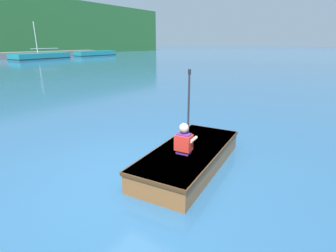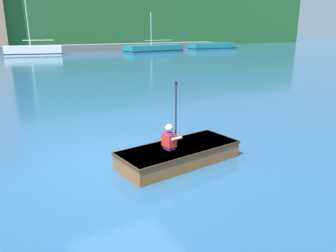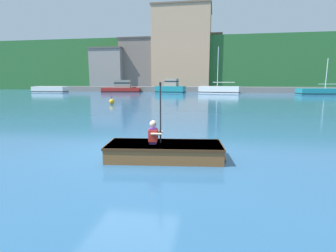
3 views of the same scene
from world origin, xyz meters
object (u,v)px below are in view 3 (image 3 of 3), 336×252
Objects in this scene: rowboat_foreground at (166,150)px; moored_boat_dock_west_end at (219,90)px; moored_boat_dock_center_far at (122,88)px; person_paddler at (154,133)px; moored_boat_dock_east_end at (328,92)px; channel_buoy at (112,102)px; moored_boat_dock_east_inner at (171,88)px; moored_boat_dock_center_near at (50,90)px.

moored_boat_dock_west_end is at bearing 86.95° from rowboat_foreground.
rowboat_foreground is at bearing -68.57° from moored_boat_dock_center_far.
moored_boat_dock_west_end is 16.04m from moored_boat_dock_center_far.
moored_boat_dock_center_far is 38.61m from person_paddler.
moored_boat_dock_east_end reaches higher than channel_buoy.
moored_boat_dock_center_far is (-16.00, 1.09, 0.21)m from moored_boat_dock_west_end.
person_paddler is 2.06× the size of channel_buoy.
rowboat_foreground is at bearing -80.79° from moored_boat_dock_east_inner.
moored_boat_dock_east_inner is 20.42m from channel_buoy.
moored_boat_dock_west_end is 0.86× the size of moored_boat_dock_east_end.
moored_boat_dock_west_end is 34.98m from rowboat_foreground.
moored_boat_dock_center_near is 3.81× the size of person_paddler.
channel_buoy is at bearing 115.59° from person_paddler.
moored_boat_dock_center_near is 20.04m from moored_boat_dock_east_inner.
moored_boat_dock_east_end is (22.26, -0.80, -0.43)m from moored_boat_dock_east_inner.
moored_boat_dock_east_end is (14.80, -1.19, -0.12)m from moored_boat_dock_west_end.
moored_boat_dock_west_end is at bearing 86.45° from person_paddler.
moored_boat_dock_east_end is (30.80, -2.28, -0.33)m from moored_boat_dock_center_far.
moored_boat_dock_center_far reaches higher than channel_buoy.
channel_buoy is at bearing -72.17° from moored_boat_dock_center_far.
moored_boat_dock_center_near is 26.67m from channel_buoy.
moored_boat_dock_west_end is at bearing 3.19° from moored_boat_dock_center_near.
moored_boat_dock_center_far reaches higher than rowboat_foreground.
moored_boat_dock_east_inner is at bearing 177.94° from moored_boat_dock_east_end.
rowboat_foreground is 2.01× the size of person_paddler.
moored_boat_dock_center_near is at bearing -167.13° from moored_boat_dock_center_far.
channel_buoy is (-8.97, -20.75, -0.30)m from moored_boat_dock_west_end.
moored_boat_dock_east_end is at bearing 63.32° from person_paddler.
moored_boat_dock_center_far is 0.82× the size of moored_boat_dock_east_end.
moored_boat_dock_center_near is 11.76m from moored_boat_dock_center_far.
moored_boat_dock_east_inner is 6.77× the size of channel_buoy.
moored_boat_dock_west_end reaches higher than channel_buoy.
moored_boat_dock_center_far is at bearing 176.10° from moored_boat_dock_west_end.
moored_boat_dock_east_inner reaches higher than person_paddler.
moored_boat_dock_west_end is at bearing 3.03° from moored_boat_dock_east_inner.
person_paddler is (-2.17, -34.96, 0.14)m from moored_boat_dock_west_end.
moored_boat_dock_east_inner is (20.00, 1.13, 0.38)m from moored_boat_dock_center_near.
moored_boat_dock_center_near is at bearing 133.89° from channel_buoy.
moored_boat_dock_center_far reaches higher than person_paddler.
moored_boat_dock_center_near is at bearing -179.55° from moored_boat_dock_east_end.
moored_boat_dock_center_far reaches higher than moored_boat_dock_center_near.
moored_boat_dock_center_far is 30.88m from moored_boat_dock_east_end.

